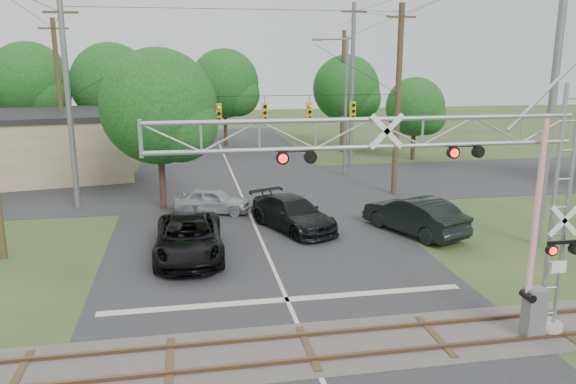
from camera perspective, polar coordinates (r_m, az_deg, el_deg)
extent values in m
cube|color=#28282A|center=(24.34, -2.02, -6.60)|extent=(14.00, 90.00, 0.02)
cube|color=#28282A|center=(37.71, -5.17, 0.63)|extent=(90.00, 12.00, 0.02)
cube|color=#4B4541|center=(17.16, 2.08, -15.63)|extent=(90.00, 3.20, 0.05)
cube|color=brown|center=(16.52, 2.65, -16.61)|extent=(90.00, 0.12, 0.14)
cube|color=brown|center=(17.75, 1.57, -14.33)|extent=(90.00, 0.12, 0.14)
cylinder|color=#979691|center=(19.76, 24.75, -12.38)|extent=(0.96, 0.96, 0.32)
cube|color=silver|center=(18.70, 25.81, -6.87)|extent=(0.48, 0.03, 0.37)
cube|color=slate|center=(19.00, 23.70, -11.20)|extent=(0.59, 0.48, 1.60)
cube|color=red|center=(17.80, 23.97, -1.73)|extent=(0.15, 0.10, 5.33)
cylinder|color=slate|center=(33.31, -21.36, 8.07)|extent=(0.32, 0.32, 11.50)
cylinder|color=#41331E|center=(35.15, 11.08, 8.97)|extent=(0.36, 0.36, 11.50)
cylinder|color=black|center=(32.86, -4.73, 9.69)|extent=(19.00, 0.03, 0.03)
cube|color=gold|center=(32.94, -16.41, 7.54)|extent=(0.30, 0.30, 1.10)
cube|color=gold|center=(32.78, -11.73, 7.78)|extent=(0.30, 0.30, 1.10)
cube|color=gold|center=(32.83, -7.03, 7.96)|extent=(0.30, 0.30, 1.10)
cube|color=gold|center=(33.10, -2.37, 8.10)|extent=(0.30, 0.30, 1.10)
cube|color=gold|center=(33.58, 2.18, 8.17)|extent=(0.30, 0.30, 1.10)
cube|color=gold|center=(34.26, 6.58, 8.20)|extent=(0.30, 0.30, 1.10)
imported|color=black|center=(24.47, -10.03, -4.61)|extent=(2.94, 6.19, 1.71)
imported|color=black|center=(27.96, 0.50, -2.20)|extent=(4.25, 6.01, 1.62)
imported|color=#97979E|center=(31.17, -7.65, -0.86)|extent=(4.45, 2.74, 1.41)
imported|color=black|center=(27.98, 12.72, -2.31)|extent=(3.91, 5.84, 1.82)
cylinder|color=slate|center=(40.64, 5.87, 8.55)|extent=(0.22, 0.22, 9.84)
cylinder|color=slate|center=(40.22, 4.48, 15.23)|extent=(2.19, 0.13, 0.13)
cube|color=slate|center=(39.95, 2.91, 15.19)|extent=(0.66, 0.27, 0.16)
cylinder|color=#41331E|center=(43.02, -22.16, 8.70)|extent=(0.34, 0.34, 11.02)
cube|color=#41331E|center=(42.97, -22.74, 15.09)|extent=(2.00, 0.12, 0.12)
cylinder|color=slate|center=(44.26, 6.52, 10.61)|extent=(0.34, 0.34, 12.41)
cube|color=#41331E|center=(44.33, 6.72, 17.73)|extent=(2.00, 0.12, 0.12)
cylinder|color=slate|center=(27.10, 25.33, 8.88)|extent=(0.34, 0.34, 13.58)
cylinder|color=#41331E|center=(51.15, 5.59, 10.05)|extent=(0.34, 0.34, 10.70)
cube|color=#41331E|center=(51.08, 5.71, 15.26)|extent=(2.00, 0.12, 0.12)
cylinder|color=#3C261B|center=(53.21, -24.35, 5.68)|extent=(0.36, 0.36, 4.46)
sphere|color=#123F14|center=(52.90, -24.78, 10.02)|extent=(6.89, 6.89, 6.89)
cylinder|color=#3C261B|center=(51.50, -17.20, 6.04)|extent=(0.36, 0.36, 4.43)
sphere|color=#123F14|center=(51.18, -17.51, 10.51)|extent=(6.85, 6.85, 6.85)
cylinder|color=#3C261B|center=(32.26, -12.68, 1.86)|extent=(0.36, 0.36, 4.10)
sphere|color=#123F14|center=(31.74, -13.03, 8.47)|extent=(6.34, 6.34, 6.34)
cylinder|color=#3C261B|center=(54.87, -6.37, 6.87)|extent=(0.36, 0.36, 4.24)
sphere|color=#123F14|center=(54.57, -6.48, 10.89)|extent=(6.55, 6.55, 6.55)
cylinder|color=#3C261B|center=(53.29, 5.83, 6.55)|extent=(0.36, 0.36, 3.97)
sphere|color=#123F14|center=(52.98, 5.92, 10.43)|extent=(6.14, 6.14, 6.14)
cylinder|color=#3C261B|center=(48.31, 12.60, 5.08)|extent=(0.36, 0.36, 3.13)
sphere|color=#123F14|center=(47.99, 12.78, 8.44)|extent=(4.84, 4.84, 4.84)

